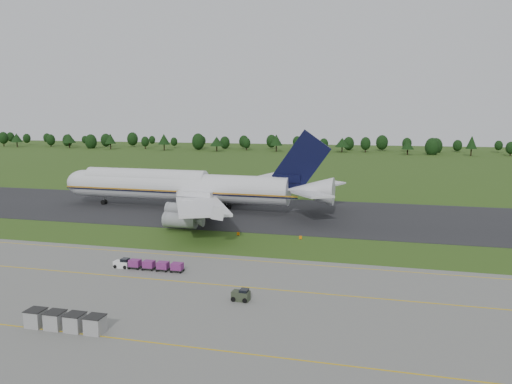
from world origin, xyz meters
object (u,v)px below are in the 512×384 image
(baggage_train, at_px, (147,265))
(uld_row, at_px, (65,321))
(utility_cart, at_px, (241,296))
(aircraft, at_px, (185,186))
(edge_markers, at_px, (269,236))

(baggage_train, xyz_separation_m, uld_row, (0.94, -21.23, 0.23))
(utility_cart, bearing_deg, aircraft, 118.26)
(uld_row, bearing_deg, utility_cart, 38.52)
(utility_cart, height_order, uld_row, uld_row)
(aircraft, xyz_separation_m, baggage_train, (12.72, -46.35, -4.80))
(utility_cart, relative_size, edge_markers, 0.18)
(baggage_train, height_order, uld_row, uld_row)
(baggage_train, height_order, utility_cart, baggage_train)
(utility_cart, bearing_deg, baggage_train, 152.93)
(baggage_train, relative_size, edge_markers, 0.88)
(aircraft, bearing_deg, baggage_train, -74.65)
(uld_row, bearing_deg, baggage_train, 92.52)
(aircraft, relative_size, uld_row, 7.60)
(utility_cart, height_order, edge_markers, utility_cart)
(baggage_train, xyz_separation_m, utility_cart, (16.81, -8.59, -0.14))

